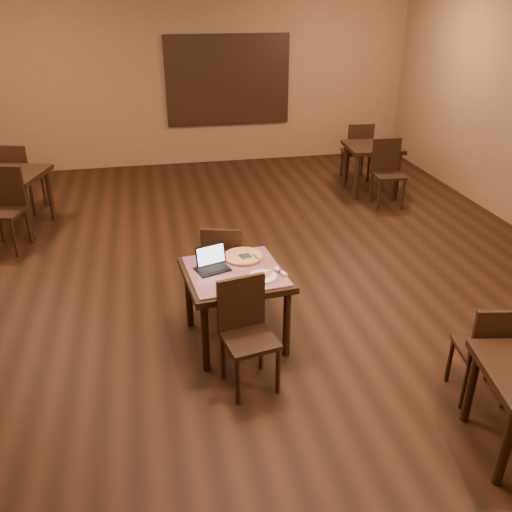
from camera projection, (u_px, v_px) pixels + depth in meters
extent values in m
plane|color=black|center=(256.00, 280.00, 6.39)|extent=(10.00, 10.00, 0.00)
cube|color=#855E44|center=(201.00, 84.00, 10.12)|extent=(8.00, 0.02, 3.00)
cube|color=silver|center=(256.00, 0.00, 5.06)|extent=(8.00, 10.00, 0.02)
cube|color=#275C91|center=(228.00, 80.00, 10.16)|extent=(2.20, 0.04, 1.50)
cube|color=black|center=(228.00, 81.00, 10.14)|extent=(2.34, 0.02, 1.64)
cylinder|color=black|center=(205.00, 337.00, 4.74)|extent=(0.07, 0.07, 0.71)
cylinder|color=black|center=(189.00, 295.00, 5.39)|extent=(0.07, 0.07, 0.71)
cylinder|color=black|center=(287.00, 323.00, 4.94)|extent=(0.07, 0.07, 0.71)
cylinder|color=black|center=(261.00, 284.00, 5.59)|extent=(0.07, 0.07, 0.71)
cube|color=black|center=(235.00, 275.00, 5.00)|extent=(1.00, 1.00, 0.06)
cube|color=#171C9A|center=(235.00, 271.00, 4.99)|extent=(0.92, 0.92, 0.02)
cylinder|color=black|center=(238.00, 382.00, 4.40)|extent=(0.04, 0.04, 0.45)
cylinder|color=black|center=(223.00, 357.00, 4.70)|extent=(0.04, 0.04, 0.45)
cylinder|color=black|center=(278.00, 371.00, 4.52)|extent=(0.04, 0.04, 0.45)
cylinder|color=black|center=(261.00, 347.00, 4.82)|extent=(0.04, 0.04, 0.45)
cube|color=black|center=(250.00, 340.00, 4.50)|extent=(0.49, 0.49, 0.04)
cube|color=black|center=(241.00, 302.00, 4.54)|extent=(0.42, 0.12, 0.48)
cylinder|color=black|center=(242.00, 278.00, 5.99)|extent=(0.04, 0.04, 0.44)
cylinder|color=black|center=(240.00, 294.00, 5.67)|extent=(0.04, 0.04, 0.44)
cylinder|color=black|center=(210.00, 277.00, 6.01)|extent=(0.04, 0.04, 0.44)
cylinder|color=black|center=(206.00, 293.00, 5.69)|extent=(0.04, 0.04, 0.44)
cube|color=black|center=(224.00, 265.00, 5.73)|extent=(0.51, 0.51, 0.04)
cube|color=black|center=(222.00, 251.00, 5.45)|extent=(0.41, 0.14, 0.47)
cube|color=black|center=(213.00, 269.00, 4.99)|extent=(0.35, 0.29, 0.01)
cube|color=black|center=(211.00, 255.00, 5.04)|extent=(0.30, 0.13, 0.20)
cube|color=silver|center=(211.00, 255.00, 5.03)|extent=(0.27, 0.11, 0.17)
cylinder|color=white|center=(262.00, 277.00, 4.86)|extent=(0.26, 0.26, 0.01)
cylinder|color=silver|center=(243.00, 258.00, 5.22)|extent=(0.36, 0.36, 0.01)
cylinder|color=beige|center=(243.00, 256.00, 5.21)|extent=(0.37, 0.37, 0.02)
torus|color=gold|center=(243.00, 256.00, 5.21)|extent=(0.38, 0.38, 0.02)
cube|color=silver|center=(245.00, 256.00, 5.19)|extent=(0.18, 0.29, 0.01)
cylinder|color=white|center=(281.00, 272.00, 4.93)|extent=(0.10, 0.17, 0.04)
cylinder|color=maroon|center=(281.00, 272.00, 4.93)|extent=(0.05, 0.04, 0.04)
cylinder|color=black|center=(357.00, 177.00, 8.69)|extent=(0.07, 0.07, 0.76)
cylinder|color=black|center=(345.00, 165.00, 9.30)|extent=(0.07, 0.07, 0.76)
cylinder|color=black|center=(397.00, 175.00, 8.77)|extent=(0.07, 0.07, 0.76)
cylinder|color=black|center=(383.00, 163.00, 9.38)|extent=(0.07, 0.07, 0.76)
cube|color=black|center=(373.00, 147.00, 8.86)|extent=(0.92, 0.92, 0.06)
cylinder|color=black|center=(379.00, 196.00, 8.30)|extent=(0.04, 0.04, 0.48)
cylinder|color=black|center=(371.00, 188.00, 8.64)|extent=(0.04, 0.04, 0.48)
cylinder|color=black|center=(403.00, 195.00, 8.34)|extent=(0.04, 0.04, 0.48)
cylinder|color=black|center=(394.00, 187.00, 8.68)|extent=(0.04, 0.04, 0.48)
cube|color=black|center=(389.00, 175.00, 8.37)|extent=(0.48, 0.48, 0.04)
cube|color=black|center=(386.00, 154.00, 8.43)|extent=(0.45, 0.08, 0.51)
cylinder|color=black|center=(362.00, 163.00, 9.90)|extent=(0.04, 0.04, 0.48)
cylinder|color=black|center=(368.00, 169.00, 9.55)|extent=(0.04, 0.04, 0.48)
cylinder|color=black|center=(342.00, 163.00, 9.85)|extent=(0.04, 0.04, 0.48)
cylinder|color=black|center=(347.00, 170.00, 9.51)|extent=(0.04, 0.04, 0.48)
cube|color=black|center=(356.00, 152.00, 9.59)|extent=(0.48, 0.48, 0.04)
cube|color=black|center=(361.00, 139.00, 9.29)|extent=(0.45, 0.08, 0.51)
cylinder|color=black|center=(4.00, 193.00, 7.96)|extent=(0.08, 0.08, 0.79)
cylinder|color=black|center=(28.00, 212.00, 7.28)|extent=(0.08, 0.08, 0.79)
cylinder|color=black|center=(50.00, 195.00, 7.91)|extent=(0.08, 0.08, 0.79)
cube|color=black|center=(9.00, 175.00, 7.44)|extent=(1.10, 1.10, 0.07)
cylinder|color=black|center=(0.00, 225.00, 7.24)|extent=(0.04, 0.04, 0.50)
cylinder|color=black|center=(15.00, 239.00, 6.86)|extent=(0.04, 0.04, 0.50)
cylinder|color=black|center=(29.00, 226.00, 7.22)|extent=(0.04, 0.04, 0.50)
cube|color=black|center=(3.00, 213.00, 6.93)|extent=(0.58, 0.58, 0.04)
cube|color=black|center=(6.00, 186.00, 6.99)|extent=(0.46, 0.17, 0.53)
cylinder|color=black|center=(44.00, 191.00, 8.48)|extent=(0.04, 0.04, 0.50)
cylinder|color=black|center=(33.00, 200.00, 8.12)|extent=(0.04, 0.04, 0.50)
cylinder|color=black|center=(19.00, 190.00, 8.51)|extent=(0.04, 0.04, 0.50)
cylinder|color=black|center=(7.00, 199.00, 8.15)|extent=(0.04, 0.04, 0.50)
cube|color=black|center=(22.00, 178.00, 8.19)|extent=(0.58, 0.58, 0.04)
cube|color=black|center=(12.00, 164.00, 7.88)|extent=(0.46, 0.17, 0.53)
cylinder|color=black|center=(506.00, 446.00, 3.62)|extent=(0.07, 0.07, 0.69)
cylinder|color=black|center=(471.00, 385.00, 4.18)|extent=(0.07, 0.07, 0.69)
cylinder|color=black|center=(490.00, 360.00, 4.67)|extent=(0.04, 0.04, 0.44)
cylinder|color=black|center=(508.00, 386.00, 4.36)|extent=(0.04, 0.04, 0.44)
cylinder|color=black|center=(450.00, 360.00, 4.67)|extent=(0.04, 0.04, 0.44)
cylinder|color=black|center=(465.00, 387.00, 4.35)|extent=(0.04, 0.04, 0.44)
cube|color=black|center=(483.00, 349.00, 4.41)|extent=(0.47, 0.47, 0.04)
cube|color=black|center=(499.00, 337.00, 4.13)|extent=(0.41, 0.11, 0.46)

